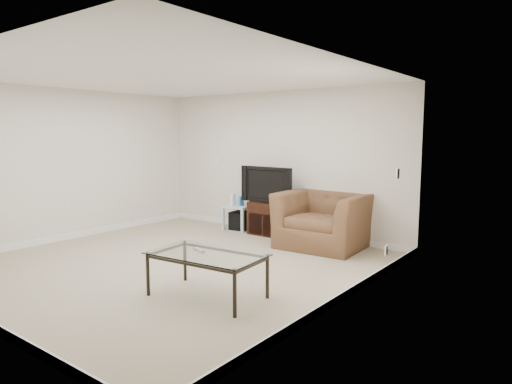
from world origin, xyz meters
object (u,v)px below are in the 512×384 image
Objects in this scene: television at (270,184)px; subwoofer at (241,221)px; tv_stand at (271,218)px; recliner at (324,211)px; coffee_table at (207,275)px; side_table at (239,217)px.

subwoofer is (-0.69, 0.05, -0.73)m from television.
tv_stand is at bearing 93.14° from television.
television reaches higher than subwoofer.
tv_stand is 0.69× the size of television.
coffee_table is (0.09, -2.73, -0.33)m from recliner.
television reaches higher than coffee_table.
tv_stand reaches higher than subwoofer.
television is 0.82× the size of coffee_table.
television is at bearing 113.22° from coffee_table.
coffee_table reaches higher than side_table.
side_table reaches higher than subwoofer.
side_table is at bearing -140.48° from subwoofer.
coffee_table is at bearing -56.29° from side_table.
television is 0.77× the size of recliner.
tv_stand is 0.56× the size of coffee_table.
tv_stand is at bearing 0.00° from side_table.
television reaches higher than side_table.
subwoofer is at bearing 123.17° from coffee_table.
side_table is 0.38× the size of coffee_table.
television is 2.14× the size of side_table.
side_table is at bearing 123.71° from coffee_table.
recliner is (1.17, -0.23, 0.28)m from tv_stand.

